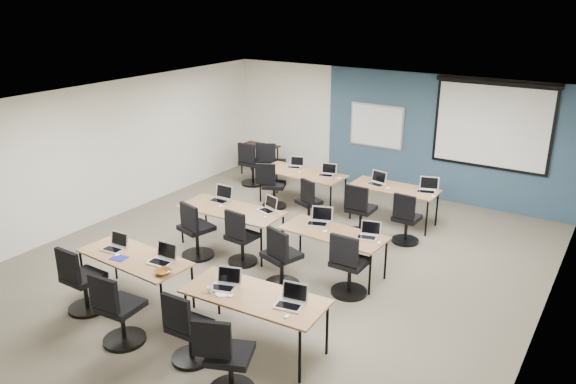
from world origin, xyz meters
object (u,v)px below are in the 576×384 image
Objects in this scene: task_chair_3 at (226,363)px; task_chair_6 at (281,263)px; training_table_mid_right at (333,235)px; laptop_5 at (268,207)px; task_chair_10 at (360,214)px; utility_table at (259,149)px; training_table_back_left at (302,174)px; task_chair_5 at (241,242)px; laptop_11 at (427,188)px; spare_chair_a at (272,168)px; training_table_front_left at (134,259)px; laptop_1 at (163,258)px; task_chair_9 at (308,205)px; task_chair_1 at (118,315)px; laptop_3 at (291,300)px; training_table_mid_left at (231,211)px; laptop_9 at (327,173)px; laptop_4 at (221,197)px; laptop_0 at (115,245)px; projector_screen at (493,120)px; laptop_10 at (377,181)px; laptop_2 at (226,283)px; task_chair_11 at (406,223)px; training_table_back_right at (394,190)px; spare_chair_b at (251,167)px; task_chair_7 at (348,269)px; task_chair_2 at (187,333)px; task_chair_8 at (272,189)px; laptop_7 at (369,233)px; laptop_6 at (319,220)px; task_chair_4 at (195,235)px; laptop_8 at (295,165)px; whiteboard at (376,126)px; training_table_front_right at (255,298)px; task_chair_0 at (81,285)px.

task_chair_6 is at bearing 87.04° from task_chair_3.
training_table_mid_right is 1.41m from laptop_5.
task_chair_10 is 1.09× the size of utility_table.
task_chair_5 is at bearing -76.37° from training_table_back_left.
spare_chair_a is (-3.88, 0.49, -0.37)m from laptop_11.
training_table_front_left is 0.50m from laptop_1.
task_chair_1 is at bearing -69.15° from task_chair_9.
laptop_5 is 3.49m from spare_chair_a.
task_chair_10 reaches higher than training_table_back_left.
task_chair_3 is at bearing -112.93° from laptop_3.
laptop_9 reaches higher than training_table_mid_left.
laptop_0 is at bearing -92.22° from laptop_4.
projector_screen is 7.17× the size of laptop_10.
laptop_2 is 0.33× the size of task_chair_11.
spare_chair_b is at bearing 174.72° from training_table_back_right.
task_chair_7 is 1.10× the size of utility_table.
task_chair_2 reaches higher than training_table_front_left.
laptop_1 is 4.23m from task_chair_8.
task_chair_11 is 4.07m from spare_chair_a.
laptop_7 is at bearing 64.94° from task_chair_3.
laptop_9 is at bearing 117.64° from task_chair_9.
laptop_6 is at bearing 59.89° from laptop_1.
task_chair_4 is 3.05m from task_chair_10.
laptop_6 is at bearing 18.07° from laptop_5.
training_table_mid_right is 1.64× the size of task_chair_6.
task_chair_9 is 1.07m from task_chair_10.
task_chair_7 is at bearing -88.94° from task_chair_11.
task_chair_6 is 3.94m from laptop_8.
laptop_1 is at bearing 169.57° from laptop_3.
spare_chair_a reaches higher than laptop_10.
laptop_8 is 0.89× the size of laptop_10.
training_table_mid_left is (-0.76, -4.37, -0.76)m from whiteboard.
laptop_8 is (0.06, 2.45, -0.01)m from laptop_4.
training_table_front_right is (2.10, 0.04, 0.00)m from training_table_front_left.
laptop_11 is at bearing 88.58° from task_chair_11.
laptop_11 is at bearing 79.51° from training_table_mid_right.
laptop_9 is (-1.13, 4.77, -0.00)m from laptop_2.
training_table_front_left is at bearing -92.81° from training_table_mid_left.
task_chair_2 reaches higher than laptop_5.
task_chair_10 is (-0.90, 3.81, -0.37)m from laptop_3.
task_chair_10 is at bearing -169.48° from task_chair_11.
task_chair_7 is 1.04× the size of task_chair_8.
spare_chair_b is at bearing 122.19° from laptop_6.
laptop_9 is (0.91, 2.34, -0.01)m from laptop_4.
task_chair_0 is 0.99× the size of task_chair_1.
laptop_9 is at bearing 80.22° from task_chair_0.
task_chair_4 reaches higher than laptop_3.
task_chair_0 is 5.53m from laptop_8.
laptop_8 is 2.28m from task_chair_10.
laptop_9 is (-0.09, 2.27, -0.00)m from laptop_5.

